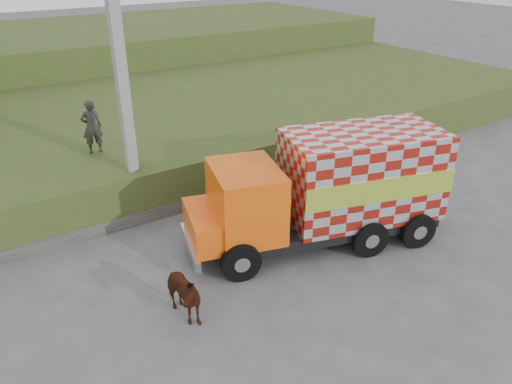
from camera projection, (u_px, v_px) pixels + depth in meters
ground at (246, 281)px, 12.16m from camera, size 120.00×120.00×0.00m
embankment at (110, 134)px, 19.32m from camera, size 40.00×12.00×1.50m
embankment_far at (39, 60)px, 27.99m from camera, size 40.00×12.00×3.00m
retaining_strip at (109, 224)px, 14.24m from camera, size 16.00×0.50×0.40m
utility_pole at (122, 81)px, 13.30m from camera, size 1.20×0.30×8.00m
cargo_truck at (329, 189)px, 13.18m from camera, size 7.15×3.88×3.04m
cow at (180, 295)px, 10.71m from camera, size 0.85×1.53×1.23m
pedestrian at (92, 127)px, 15.27m from camera, size 0.65×0.47×1.68m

